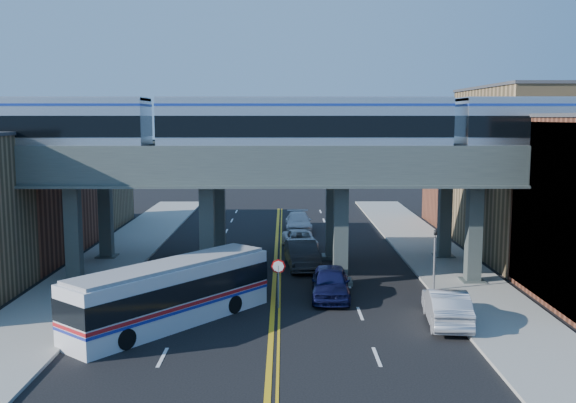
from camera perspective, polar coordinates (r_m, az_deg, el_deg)
name	(u,v)px	position (r m, az deg, el deg)	size (l,w,h in m)	color
ground	(272,326)	(31.43, -1.47, -11.04)	(120.00, 120.00, 0.00)	black
sidewalk_west	(94,275)	(42.76, -16.89, -6.24)	(5.00, 70.00, 0.16)	gray
sidewalk_east	(455,274)	(42.44, 14.62, -6.26)	(5.00, 70.00, 0.16)	gray
building_west_b	(18,181)	(49.83, -22.91, 1.73)	(8.00, 14.00, 11.00)	brown
building_west_c	(77,183)	(62.12, -18.27, 1.57)	(8.00, 10.00, 8.00)	olive
building_east_b	(533,173)	(49.34, 20.93, 2.35)	(8.00, 14.00, 12.00)	olive
building_east_c	(478,177)	(61.71, 16.52, 2.07)	(8.00, 10.00, 9.00)	brown
mural_panel	(544,216)	(36.94, 21.84, -1.21)	(0.10, 9.50, 9.50)	teal
elevated_viaduct_near	(274,177)	(37.97, -1.27, 2.17)	(52.00, 3.60, 7.40)	#3F4A47
elevated_viaduct_far	(275,168)	(44.94, -1.13, 2.99)	(52.00, 3.60, 7.40)	#3F4A47
transit_train	(304,126)	(37.82, 1.42, 6.69)	(52.13, 3.27, 3.82)	black
stop_sign	(278,276)	(33.82, -0.87, -6.59)	(0.76, 0.09, 2.63)	slate
traffic_signal	(435,253)	(37.61, 12.90, -4.50)	(0.15, 0.18, 4.10)	slate
transit_bus	(172,294)	(31.88, -10.30, -8.11)	(9.07, 10.22, 2.89)	silver
car_lane_a	(330,282)	(35.96, 3.80, -7.20)	(2.09, 5.19, 1.77)	#10133B
car_lane_b	(302,255)	(42.87, 1.26, -4.74)	(1.92, 5.52, 1.82)	#2B2B2D
car_lane_c	(300,240)	(48.95, 1.05, -3.45)	(2.35, 5.09, 1.42)	silver
car_lane_d	(298,222)	(56.68, 0.93, -1.84)	(2.25, 5.55, 1.61)	silver
car_parked_curb	(446,306)	(32.48, 13.91, -9.04)	(1.84, 5.28, 1.74)	#A9A9AD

